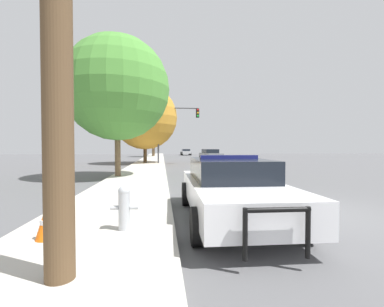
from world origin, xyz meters
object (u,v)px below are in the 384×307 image
fire_hydrant (124,206)px  tree_sidewalk_mid (145,117)px  traffic_light (174,123)px  car_background_distant (186,152)px  police_car (230,187)px  tree_sidewalk_far (153,132)px  traffic_cone (46,223)px  car_background_oncoming (210,155)px  tree_sidewalk_near (117,89)px

fire_hydrant → tree_sidewalk_mid: size_ratio=0.11×
traffic_light → car_background_distant: traffic_light is taller
tree_sidewalk_mid → police_car: bearing=-80.7°
tree_sidewalk_far → traffic_cone: (-0.51, -39.24, -3.81)m
police_car → traffic_cone: police_car is taller
police_car → car_background_distant: bearing=-92.3°
police_car → car_background_oncoming: bearing=-98.0°
fire_hydrant → traffic_cone: bearing=-163.7°
tree_sidewalk_far → tree_sidewalk_near: bearing=-91.8°
police_car → car_background_oncoming: (3.86, 22.74, 0.02)m
traffic_light → tree_sidewalk_mid: size_ratio=0.71×
car_background_oncoming → traffic_cone: (-7.42, -24.06, -0.37)m
tree_sidewalk_near → traffic_cone: size_ratio=13.81×
car_background_distant → tree_sidewalk_near: bearing=-101.6°
police_car → traffic_cone: 3.81m
traffic_light → car_background_distant: bearing=82.4°
car_background_oncoming → tree_sidewalk_near: (-7.83, -14.49, 4.03)m
tree_sidewalk_near → car_background_oncoming: bearing=61.6°
car_background_distant → tree_sidewalk_near: tree_sidewalk_near is taller
traffic_cone → tree_sidewalk_far: bearing=89.3°
car_background_oncoming → traffic_cone: car_background_oncoming is taller
tree_sidewalk_far → tree_sidewalk_mid: 18.01m
tree_sidewalk_mid → traffic_cone: bearing=-90.8°
traffic_light → tree_sidewalk_near: 11.31m
traffic_light → car_background_oncoming: (4.26, 3.79, -3.22)m
tree_sidewalk_near → traffic_light: bearing=71.6°
fire_hydrant → traffic_cone: fire_hydrant is taller
traffic_cone → tree_sidewalk_near: bearing=92.4°
traffic_light → traffic_cone: size_ratio=10.13×
tree_sidewalk_mid → car_background_distant: bearing=76.1°
car_background_oncoming → traffic_cone: bearing=68.7°
fire_hydrant → tree_sidewalk_far: bearing=91.1°
police_car → tree_sidewalk_far: size_ratio=0.82×
fire_hydrant → tree_sidewalk_far: (-0.73, 38.88, 3.64)m
tree_sidewalk_near → tree_sidewalk_mid: (0.70, 11.67, -0.19)m
car_background_oncoming → tree_sidewalk_far: (-6.91, 15.18, 3.45)m
tree_sidewalk_far → traffic_cone: size_ratio=11.52×
tree_sidewalk_near → traffic_cone: bearing=-87.6°
traffic_light → tree_sidewalk_far: 19.16m
fire_hydrant → traffic_light: traffic_light is taller
fire_hydrant → car_background_distant: (5.55, 47.16, 0.11)m
traffic_light → traffic_cone: traffic_light is taller
police_car → traffic_light: bearing=-87.1°
tree_sidewalk_mid → car_background_oncoming: bearing=21.6°
fire_hydrant → car_background_oncoming: (6.17, 23.69, 0.19)m
tree_sidewalk_near → tree_sidewalk_mid: tree_sidewalk_mid is taller
traffic_light → car_background_oncoming: 6.55m
tree_sidewalk_near → tree_sidewalk_far: (0.92, 29.67, -0.59)m
car_background_distant → tree_sidewalk_mid: (-6.50, -26.29, 3.93)m
traffic_light → car_background_oncoming: traffic_light is taller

